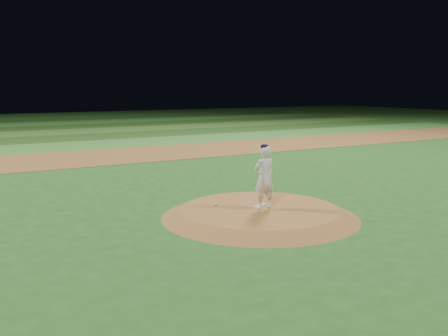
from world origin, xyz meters
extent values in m
plane|color=#245B1D|center=(0.00, 0.00, 0.00)|extent=(120.00, 120.00, 0.00)
cube|color=brown|center=(0.00, 14.00, 0.01)|extent=(70.00, 6.00, 0.02)
cube|color=#397C2D|center=(0.00, 19.50, 0.01)|extent=(70.00, 5.00, 0.02)
cube|color=#234C18|center=(0.00, 24.50, 0.01)|extent=(70.00, 5.00, 0.02)
cube|color=#386625|center=(0.00, 29.50, 0.01)|extent=(70.00, 5.00, 0.02)
cube|color=#1F4315|center=(0.00, 34.50, 0.01)|extent=(70.00, 5.00, 0.02)
cube|color=#2D6725|center=(0.00, 39.50, 0.01)|extent=(70.00, 5.00, 0.02)
cube|color=#1E4717|center=(0.00, 44.50, 0.01)|extent=(70.00, 5.00, 0.02)
cone|color=#9C6530|center=(0.00, 0.00, 0.12)|extent=(5.50, 5.50, 0.25)
cube|color=silver|center=(0.16, 0.21, 0.26)|extent=(0.55, 0.33, 0.03)
ellipsoid|color=silver|center=(-0.94, 0.88, 0.28)|extent=(0.11, 0.11, 0.06)
imported|color=white|center=(0.06, -0.10, 1.13)|extent=(0.64, 0.42, 1.76)
ellipsoid|color=black|center=(0.06, -0.10, 1.99)|extent=(0.22, 0.22, 0.15)
camera|label=1|loc=(-7.66, -11.22, 3.62)|focal=40.00mm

